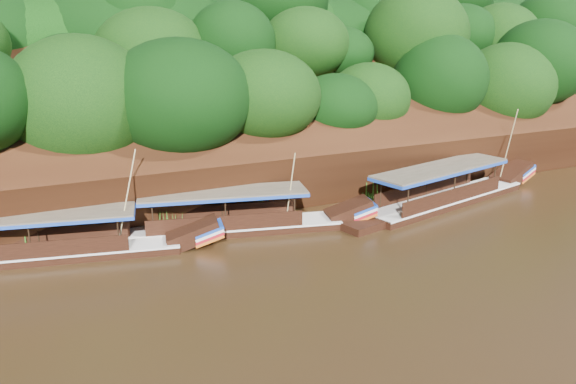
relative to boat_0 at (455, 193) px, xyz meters
name	(u,v)px	position (x,y,z in m)	size (l,w,h in m)	color
ground	(343,280)	(-12.64, -6.91, -0.57)	(160.00, 160.00, 0.00)	black
riverbank	(193,145)	(-12.65, 15.82, 1.31)	(120.00, 30.06, 19.40)	black
boat_0	(455,193)	(0.00, 0.00, 0.00)	(15.75, 5.36, 6.19)	black
boat_1	(250,221)	(-13.98, 0.77, -0.04)	(13.68, 5.11, 4.89)	black
boat_2	(68,247)	(-23.37, 1.24, -0.06)	(14.44, 4.91, 5.58)	black
reeds	(208,211)	(-15.74, 2.65, 0.29)	(48.94, 2.68, 2.06)	#336E1B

